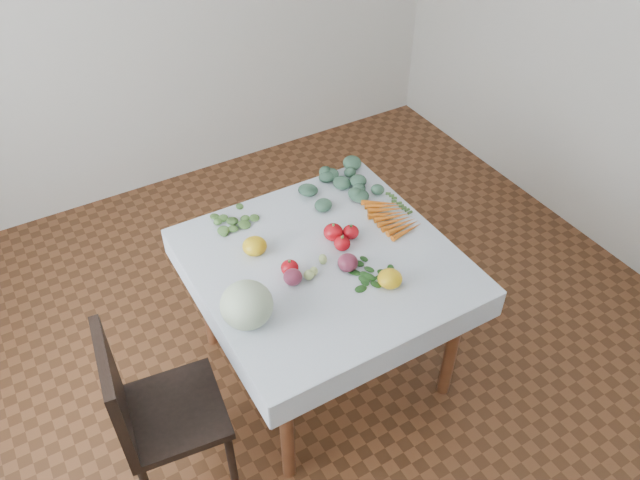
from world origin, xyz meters
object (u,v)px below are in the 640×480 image
object	(u,v)px
table	(324,276)
cabbage	(247,305)
carrot_bunch	(392,217)
heirloom_back	(255,246)
chair	(149,408)

from	to	relation	value
table	cabbage	size ratio (longest dim) A/B	4.73
table	carrot_bunch	distance (m)	0.45
cabbage	heirloom_back	world-z (taller)	cabbage
cabbage	heirloom_back	size ratio (longest dim) A/B	1.90
cabbage	carrot_bunch	distance (m)	0.91
heirloom_back	carrot_bunch	distance (m)	0.68
chair	carrot_bunch	distance (m)	1.38
table	heirloom_back	bearing A→B (deg)	141.47
heirloom_back	carrot_bunch	world-z (taller)	heirloom_back
table	cabbage	xyz separation A→B (m)	(-0.45, -0.16, 0.20)
table	carrot_bunch	bearing A→B (deg)	10.56
heirloom_back	carrot_bunch	bearing A→B (deg)	-9.97
cabbage	carrot_bunch	xyz separation A→B (m)	(0.87, 0.24, -0.08)
table	cabbage	distance (m)	0.52
chair	heirloom_back	xyz separation A→B (m)	(0.67, 0.37, 0.28)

